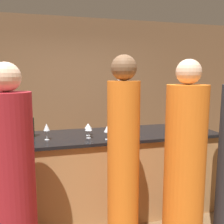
% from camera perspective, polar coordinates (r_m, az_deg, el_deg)
% --- Properties ---
extents(ground_plane, '(14.00, 14.00, 0.00)m').
position_cam_1_polar(ground_plane, '(3.37, -3.58, -22.07)').
color(ground_plane, brown).
extents(back_wall, '(8.00, 0.06, 2.80)m').
position_cam_1_polar(back_wall, '(4.98, -8.63, 4.78)').
color(back_wall, brown).
rests_on(back_wall, ground_plane).
extents(bar_counter, '(2.99, 0.78, 1.01)m').
position_cam_1_polar(bar_counter, '(3.14, -3.67, -14.11)').
color(bar_counter, '#B27F4C').
rests_on(bar_counter, ground_plane).
extents(bartender, '(0.32, 0.32, 1.82)m').
position_cam_1_polar(bartender, '(3.86, 2.45, -4.38)').
color(bartender, '#B2B2B7').
rests_on(bartender, ground_plane).
extents(guest_0, '(0.28, 0.28, 1.88)m').
position_cam_1_polar(guest_0, '(2.27, 2.59, -12.53)').
color(guest_0, orange).
rests_on(guest_0, ground_plane).
extents(guest_2, '(0.36, 0.36, 1.81)m').
position_cam_1_polar(guest_2, '(2.21, -21.81, -15.38)').
color(guest_2, maroon).
rests_on(guest_2, ground_plane).
extents(guest_3, '(0.38, 0.38, 1.85)m').
position_cam_1_polar(guest_3, '(2.46, 16.22, -12.22)').
color(guest_3, orange).
rests_on(guest_3, ground_plane).
extents(wine_bottle_0, '(0.07, 0.07, 0.27)m').
position_cam_1_polar(wine_bottle_0, '(3.41, 5.28, -1.71)').
color(wine_bottle_0, '#19381E').
rests_on(wine_bottle_0, bar_counter).
extents(wine_bottle_1, '(0.08, 0.08, 0.31)m').
position_cam_1_polar(wine_bottle_1, '(2.98, -18.05, -3.26)').
color(wine_bottle_1, black).
rests_on(wine_bottle_1, bar_counter).
extents(wine_glass_0, '(0.07, 0.07, 0.17)m').
position_cam_1_polar(wine_glass_0, '(2.93, 13.13, -3.07)').
color(wine_glass_0, silver).
rests_on(wine_glass_0, bar_counter).
extents(wine_glass_1, '(0.07, 0.07, 0.16)m').
position_cam_1_polar(wine_glass_1, '(2.74, -1.08, -3.92)').
color(wine_glass_1, silver).
rests_on(wine_glass_1, bar_counter).
extents(wine_glass_2, '(0.07, 0.07, 0.18)m').
position_cam_1_polar(wine_glass_2, '(3.08, 13.90, -2.32)').
color(wine_glass_2, silver).
rests_on(wine_glass_2, bar_counter).
extents(wine_glass_3, '(0.07, 0.07, 0.18)m').
position_cam_1_polar(wine_glass_3, '(2.81, -14.74, -3.46)').
color(wine_glass_3, silver).
rests_on(wine_glass_3, bar_counter).
extents(wine_glass_4, '(0.08, 0.08, 0.15)m').
position_cam_1_polar(wine_glass_4, '(2.93, -5.49, -3.24)').
color(wine_glass_4, silver).
rests_on(wine_glass_4, bar_counter).
extents(wine_glass_5, '(0.08, 0.08, 0.15)m').
position_cam_1_polar(wine_glass_5, '(2.81, -5.38, -3.67)').
color(wine_glass_5, silver).
rests_on(wine_glass_5, bar_counter).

